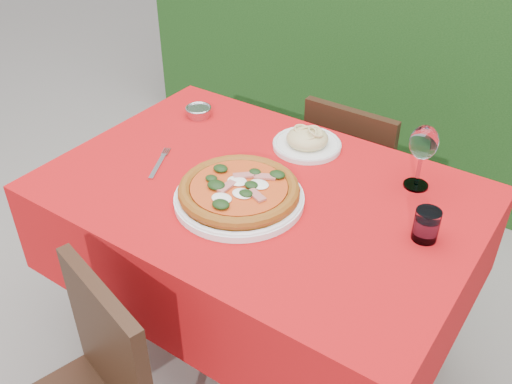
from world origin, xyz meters
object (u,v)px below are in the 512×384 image
Objects in this scene: pasta_plate at (307,141)px; water_glass at (426,226)px; chair_far at (354,178)px; steel_ramekin at (199,112)px; pizza_plate at (239,192)px; fork at (158,166)px; wine_glass at (424,145)px.

water_glass is at bearing -25.04° from pasta_plate.
chair_far is 0.79m from water_glass.
pizza_plate is at bearing -38.52° from steel_ramekin.
chair_far is at bearing 83.88° from pasta_plate.
fork is (-0.32, -0.37, -0.02)m from pasta_plate.
chair_far reaches higher than fork.
wine_glass is (-0.11, 0.22, 0.10)m from water_glass.
pizza_plate is at bearing -136.83° from wine_glass.
wine_glass reaches higher than pasta_plate.
wine_glass reaches higher than pizza_plate.
chair_far is 4.06× the size of fork.
fork is (-0.70, -0.36, -0.14)m from wine_glass.
water_glass is (0.49, 0.14, 0.01)m from pizza_plate.
pasta_plate is 2.62× the size of steel_ramekin.
fork is at bearing -71.85° from steel_ramekin.
pizza_plate is 5.00× the size of steel_ramekin.
chair_far is 3.94× the size of wine_glass.
pasta_plate is at bearing 154.96° from water_glass.
chair_far is at bearing 86.74° from pizza_plate.
water_glass reaches higher than steel_ramekin.
chair_far is 1.85× the size of pizza_plate.
wine_glass is 0.82m from steel_ramekin.
wine_glass reaches higher than fork.
pizza_plate is 4.87× the size of water_glass.
pasta_plate is 1.15× the size of fork.
pasta_plate is 0.40m from wine_glass.
chair_far is 0.84m from fork.
pizza_plate is 1.91× the size of pasta_plate.
water_glass reaches higher than fork.
pizza_plate is at bearing 86.71° from chair_far.
wine_glass is at bearing 135.02° from chair_far.
pizza_plate reaches higher than steel_ramekin.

